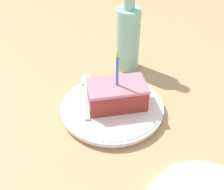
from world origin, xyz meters
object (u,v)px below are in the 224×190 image
object	(u,v)px
cake_slice	(117,94)
bottle	(128,37)
plate	(112,107)
fork	(86,92)

from	to	relation	value
cake_slice	bottle	bearing A→B (deg)	-20.08
plate	bottle	xyz separation A→B (m)	(0.18, -0.08, 0.08)
fork	bottle	distance (m)	0.20
plate	bottle	bearing A→B (deg)	-23.14
cake_slice	fork	size ratio (longest dim) A/B	0.81
cake_slice	bottle	size ratio (longest dim) A/B	0.61
bottle	plate	bearing A→B (deg)	156.86
cake_slice	fork	distance (m)	0.09
plate	cake_slice	world-z (taller)	cake_slice
plate	fork	world-z (taller)	fork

